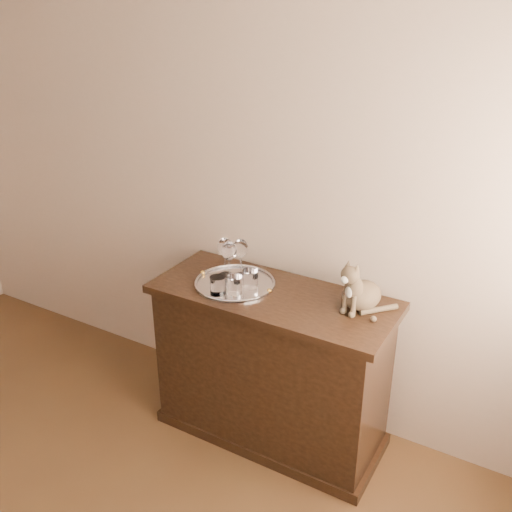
{
  "coord_description": "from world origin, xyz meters",
  "views": [
    {
      "loc": [
        1.75,
        -0.19,
        2.16
      ],
      "look_at": [
        0.5,
        1.95,
        1.02
      ],
      "focal_mm": 40.0,
      "sensor_mm": 36.0,
      "label": 1
    }
  ],
  "objects": [
    {
      "name": "tray",
      "position": [
        0.39,
        1.93,
        0.85
      ],
      "size": [
        0.4,
        0.4,
        0.01
      ],
      "primitive_type": "cylinder",
      "color": "silver",
      "rests_on": "sideboard"
    },
    {
      "name": "tumbler_b",
      "position": [
        0.38,
        1.8,
        0.9
      ],
      "size": [
        0.08,
        0.08,
        0.09
      ],
      "primitive_type": "cylinder",
      "color": "white",
      "rests_on": "tray"
    },
    {
      "name": "tumbler_c",
      "position": [
        0.48,
        1.94,
        0.9
      ],
      "size": [
        0.08,
        0.08,
        0.09
      ],
      "primitive_type": "cylinder",
      "color": "silver",
      "rests_on": "tray"
    },
    {
      "name": "wine_glass_a",
      "position": [
        0.3,
        1.98,
        0.96
      ],
      "size": [
        0.08,
        0.08,
        0.2
      ],
      "primitive_type": null,
      "color": "silver",
      "rests_on": "tray"
    },
    {
      "name": "wall_back",
      "position": [
        0.0,
        2.25,
        1.35
      ],
      "size": [
        4.0,
        0.1,
        2.7
      ],
      "primitive_type": "cube",
      "color": "#C3A992",
      "rests_on": "ground"
    },
    {
      "name": "sideboard",
      "position": [
        0.6,
        1.94,
        0.42
      ],
      "size": [
        1.2,
        0.5,
        0.85
      ],
      "primitive_type": null,
      "color": "black",
      "rests_on": "ground"
    },
    {
      "name": "wine_glass_d",
      "position": [
        0.35,
        1.95,
        0.96
      ],
      "size": [
        0.08,
        0.08,
        0.21
      ],
      "primitive_type": null,
      "color": "silver",
      "rests_on": "tray"
    },
    {
      "name": "tumbler_a",
      "position": [
        0.44,
        1.85,
        0.9
      ],
      "size": [
        0.08,
        0.08,
        0.09
      ],
      "primitive_type": "cylinder",
      "color": "white",
      "rests_on": "tray"
    },
    {
      "name": "wine_glass_b",
      "position": [
        0.37,
        2.02,
        0.96
      ],
      "size": [
        0.08,
        0.08,
        0.2
      ],
      "primitive_type": null,
      "color": "silver",
      "rests_on": "tray"
    },
    {
      "name": "cat",
      "position": [
        1.01,
        2.03,
        0.98
      ],
      "size": [
        0.31,
        0.3,
        0.26
      ],
      "primitive_type": null,
      "rotation": [
        0.0,
        0.0,
        -0.29
      ],
      "color": "#483A2B",
      "rests_on": "sideboard"
    }
  ]
}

